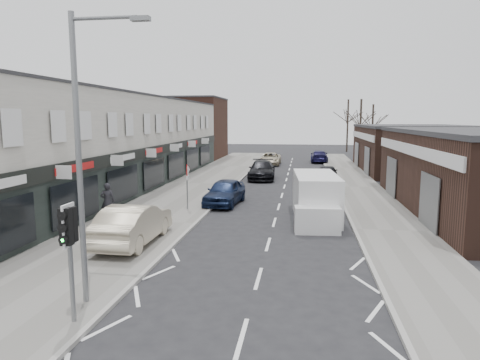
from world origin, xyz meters
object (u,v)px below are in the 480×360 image
at_px(white_van, 316,198).
at_px(parked_car_left_b, 262,170).
at_px(pedestrian, 108,201).
at_px(parked_car_right_b, 327,173).
at_px(street_lamp, 84,145).
at_px(parked_car_left_a, 225,192).
at_px(parked_car_right_a, 323,184).
at_px(traffic_light, 69,235).
at_px(warning_sign, 188,174).
at_px(sedan_on_pavement, 134,224).
at_px(parked_car_right_c, 319,156).
at_px(parked_car_left_c, 270,159).

bearing_deg(white_van, parked_car_left_b, 101.87).
bearing_deg(pedestrian, parked_car_right_b, -146.39).
xyz_separation_m(street_lamp, parked_car_left_a, (1.13, 15.04, -3.82)).
xyz_separation_m(street_lamp, parked_car_right_a, (7.41, 20.13, -3.92)).
bearing_deg(traffic_light, warning_sign, 93.10).
relative_size(street_lamp, pedestrian, 4.14).
distance_m(pedestrian, parked_car_right_b, 20.53).
relative_size(traffic_light, parked_car_left_a, 0.66).
xyz_separation_m(street_lamp, pedestrian, (-4.07, 9.63, -3.53)).
distance_m(street_lamp, pedestrian, 11.04).
height_order(pedestrian, parked_car_right_a, pedestrian).
bearing_deg(parked_car_right_b, sedan_on_pavement, 70.31).
bearing_deg(sedan_on_pavement, parked_car_right_c, -103.44).
bearing_deg(street_lamp, parked_car_right_b, 72.98).
distance_m(parked_car_right_b, parked_car_right_c, 16.64).
height_order(street_lamp, parked_car_right_b, street_lamp).
distance_m(pedestrian, parked_car_left_b, 18.33).
bearing_deg(parked_car_right_a, parked_car_left_c, -74.96).
height_order(street_lamp, parked_car_right_a, street_lamp).
bearing_deg(parked_car_left_a, parked_car_left_c, 92.94).
xyz_separation_m(street_lamp, warning_sign, (-0.63, 12.80, -2.42)).
height_order(traffic_light, parked_car_right_b, traffic_light).
distance_m(parked_car_left_b, parked_car_right_b, 5.73).
height_order(sedan_on_pavement, parked_car_right_b, sedan_on_pavement).
bearing_deg(warning_sign, parked_car_right_b, 57.16).
xyz_separation_m(street_lamp, parked_car_left_c, (2.15, 38.85, -3.91)).
relative_size(parked_car_right_a, parked_car_right_c, 0.84).
height_order(parked_car_right_a, parked_car_right_c, parked_car_right_c).
bearing_deg(parked_car_right_a, parked_car_right_b, -96.45).
xyz_separation_m(warning_sign, parked_car_left_c, (2.78, 26.05, -1.49)).
distance_m(pedestrian, parked_car_left_c, 29.88).
xyz_separation_m(white_van, parked_car_left_b, (-4.33, 15.02, -0.32)).
xyz_separation_m(parked_car_left_c, parked_car_right_a, (5.25, -18.72, -0.01)).
relative_size(white_van, parked_car_right_c, 1.25).
bearing_deg(parked_car_left_b, warning_sign, -104.82).
distance_m(street_lamp, parked_car_left_b, 27.17).
relative_size(traffic_light, sedan_on_pavement, 0.61).
relative_size(warning_sign, parked_car_left_a, 0.58).
distance_m(parked_car_left_a, parked_car_left_b, 11.83).
relative_size(sedan_on_pavement, parked_car_right_a, 1.20).
relative_size(street_lamp, white_van, 1.27).
distance_m(parked_car_left_c, parked_car_right_b, 13.93).
bearing_deg(parked_car_right_c, pedestrian, 70.71).
bearing_deg(parked_car_right_a, white_van, 84.23).
bearing_deg(parked_car_left_a, warning_sign, -122.74).
bearing_deg(parked_car_left_c, pedestrian, -101.69).
xyz_separation_m(white_van, parked_car_right_a, (0.75, 8.34, -0.44)).
bearing_deg(parked_car_left_c, white_van, -80.22).
bearing_deg(pedestrian, parked_car_right_c, -130.17).
distance_m(parked_car_left_a, parked_car_right_c, 28.64).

